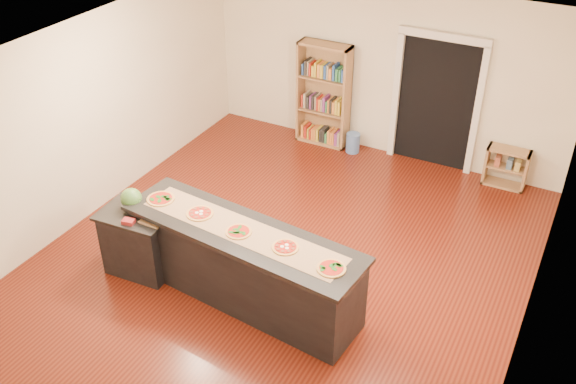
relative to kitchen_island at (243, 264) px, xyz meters
The scene contains 17 objects.
room 1.18m from the kitchen_island, 82.63° to the left, with size 6.00×7.00×2.80m.
doorway 4.40m from the kitchen_island, 76.71° to the left, with size 1.40×0.09×2.21m.
kitchen_island is the anchor object (origin of this frame).
side_counter 1.43m from the kitchen_island, behind, with size 0.89×0.65×0.88m.
bookshelf 4.16m from the kitchen_island, 101.93° to the left, with size 0.89×0.32×1.77m, color #AB8053.
low_shelf 4.66m from the kitchen_island, 61.17° to the left, with size 0.63×0.27×0.63m, color #AB8053.
waste_bin 4.00m from the kitchen_island, 93.58° to the left, with size 0.23×0.23×0.34m, color #5174B6.
kraft_paper 0.50m from the kitchen_island, 84.20° to the left, with size 2.62×0.47×0.00m, color olive.
watermelon 1.61m from the kitchen_island, behind, with size 0.26×0.26×0.26m, color #144214.
cutting_board 1.20m from the kitchen_island, 169.41° to the right, with size 0.29×0.19×0.02m, color tan.
package_red 1.45m from the kitchen_island, 165.07° to the right, with size 0.14×0.10×0.05m, color maroon.
package_teal 1.22m from the kitchen_island, behind, with size 0.16×0.16×0.06m, color #195966.
pizza_a 1.31m from the kitchen_island, behind, with size 0.34×0.34×0.02m.
pizza_b 0.79m from the kitchen_island, behind, with size 0.32×0.32×0.02m.
pizza_c 0.51m from the kitchen_island, 95.80° to the right, with size 0.30×0.30×0.02m.
pizza_d 0.79m from the kitchen_island, ahead, with size 0.30×0.30×0.02m.
pizza_e 1.31m from the kitchen_island, ahead, with size 0.32×0.32×0.02m.
Camera 1 is at (3.13, -5.74, 5.32)m, focal length 40.00 mm.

